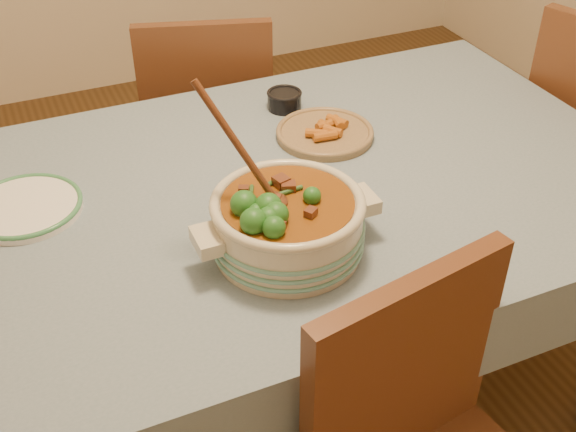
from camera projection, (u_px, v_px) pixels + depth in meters
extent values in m
plane|color=#432A13|center=(295.00, 394.00, 2.13)|extent=(4.50, 4.50, 0.00)
cube|color=brown|center=(297.00, 192.00, 1.70)|extent=(1.60, 1.00, 0.05)
cube|color=gray|center=(297.00, 182.00, 1.68)|extent=(1.68, 1.08, 0.01)
cylinder|color=brown|center=(438.00, 168.00, 2.48)|extent=(0.07, 0.07, 0.70)
cylinder|color=beige|center=(288.00, 227.00, 1.44)|extent=(0.30, 0.30, 0.12)
torus|color=beige|center=(288.00, 203.00, 1.41)|extent=(0.31, 0.31, 0.02)
cube|color=beige|center=(363.00, 200.00, 1.49)|extent=(0.05, 0.08, 0.03)
cube|color=beige|center=(207.00, 241.00, 1.38)|extent=(0.05, 0.08, 0.03)
cylinder|color=brown|center=(288.00, 206.00, 1.41)|extent=(0.26, 0.26, 0.02)
cylinder|color=white|center=(25.00, 208.00, 1.58)|extent=(0.32, 0.32, 0.02)
torus|color=#3C8454|center=(25.00, 205.00, 1.58)|extent=(0.25, 0.25, 0.01)
cylinder|color=black|center=(284.00, 101.00, 1.96)|extent=(0.12, 0.12, 0.05)
torus|color=black|center=(284.00, 93.00, 1.94)|extent=(0.10, 0.10, 0.01)
cylinder|color=black|center=(284.00, 96.00, 1.95)|extent=(0.08, 0.08, 0.01)
cylinder|color=#997B55|center=(325.00, 134.00, 1.84)|extent=(0.26, 0.26, 0.02)
torus|color=#997B55|center=(325.00, 131.00, 1.83)|extent=(0.25, 0.25, 0.01)
cube|color=brown|center=(209.00, 125.00, 2.53)|extent=(0.52, 0.52, 0.04)
cube|color=brown|center=(206.00, 92.00, 2.24)|extent=(0.41, 0.16, 0.45)
cylinder|color=brown|center=(257.00, 150.00, 2.82)|extent=(0.04, 0.04, 0.45)
cylinder|color=brown|center=(165.00, 156.00, 2.78)|extent=(0.04, 0.04, 0.45)
cylinder|color=brown|center=(266.00, 202.00, 2.53)|extent=(0.04, 0.04, 0.45)
cylinder|color=brown|center=(163.00, 210.00, 2.50)|extent=(0.04, 0.04, 0.45)
cube|color=brown|center=(402.00, 375.00, 1.30)|extent=(0.43, 0.12, 0.46)
cylinder|color=brown|center=(573.00, 174.00, 2.64)|extent=(0.04, 0.04, 0.48)
cylinder|color=brown|center=(513.00, 216.00, 2.44)|extent=(0.04, 0.04, 0.48)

